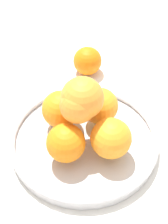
% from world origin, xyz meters
% --- Properties ---
extents(ground_plane, '(4.00, 4.00, 0.00)m').
position_xyz_m(ground_plane, '(0.00, 0.00, 0.00)').
color(ground_plane, white).
extents(fruit_bowl, '(0.30, 0.30, 0.03)m').
position_xyz_m(fruit_bowl, '(0.00, 0.00, 0.01)').
color(fruit_bowl, silver).
rests_on(fruit_bowl, ground_plane).
extents(orange_pile, '(0.18, 0.19, 0.14)m').
position_xyz_m(orange_pile, '(0.00, 0.00, 0.09)').
color(orange_pile, orange).
rests_on(orange_pile, fruit_bowl).
extents(stray_orange, '(0.07, 0.07, 0.07)m').
position_xyz_m(stray_orange, '(0.13, 0.19, 0.03)').
color(stray_orange, orange).
rests_on(stray_orange, ground_plane).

